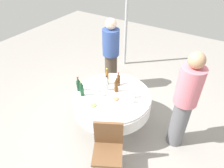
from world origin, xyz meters
name	(u,v)px	position (x,y,z in m)	size (l,w,h in m)	color
ground_plane	(112,125)	(0.00, 0.00, 0.00)	(10.00, 10.00, 0.00)	gray
dining_table	(112,102)	(0.00, 0.00, 0.59)	(1.30, 1.30, 0.74)	white
bottle_dark_green_north	(78,84)	(-0.20, 0.53, 0.86)	(0.07, 0.07, 0.27)	#194728
bottle_clear_near	(106,84)	(0.06, 0.14, 0.87)	(0.06, 0.06, 0.28)	silver
bottle_brown_inner	(116,85)	(0.11, -0.01, 0.88)	(0.06, 0.06, 0.29)	#593314
bottle_brown_left	(118,80)	(0.28, 0.05, 0.86)	(0.07, 0.07, 0.25)	#593314
bottle_amber_far	(107,77)	(0.20, 0.23, 0.89)	(0.06, 0.06, 0.32)	#8C5619
bottle_dark_green_east	(82,89)	(-0.27, 0.40, 0.87)	(0.06, 0.06, 0.28)	#194728
wine_glass_left	(133,93)	(0.11, -0.32, 0.84)	(0.07, 0.07, 0.14)	white
wine_glass_far	(99,91)	(-0.14, 0.16, 0.85)	(0.07, 0.07, 0.15)	white
wine_glass_east	(129,97)	(-0.04, -0.32, 0.86)	(0.07, 0.07, 0.16)	white
plate_front	(94,106)	(-0.38, 0.09, 0.75)	(0.23, 0.23, 0.04)	white
plate_west	(129,84)	(0.40, -0.09, 0.75)	(0.22, 0.22, 0.02)	white
plate_south	(116,99)	(-0.08, -0.12, 0.75)	(0.23, 0.23, 0.04)	white
spoon_near	(141,102)	(0.09, -0.47, 0.74)	(0.18, 0.02, 0.01)	silver
spoon_inner	(95,84)	(0.09, 0.40, 0.74)	(0.18, 0.02, 0.01)	silver
person_north	(185,102)	(0.27, -1.08, 0.89)	(0.34, 0.34, 1.70)	slate
person_near	(111,55)	(0.97, 0.64, 0.84)	(0.34, 0.34, 1.60)	#4C3F33
chair_east	(108,146)	(-0.73, -0.39, 0.52)	(0.54, 0.54, 0.87)	brown
tent_pole_main	(126,17)	(2.05, 0.89, 1.26)	(0.07, 0.07, 2.53)	#B2B5B7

